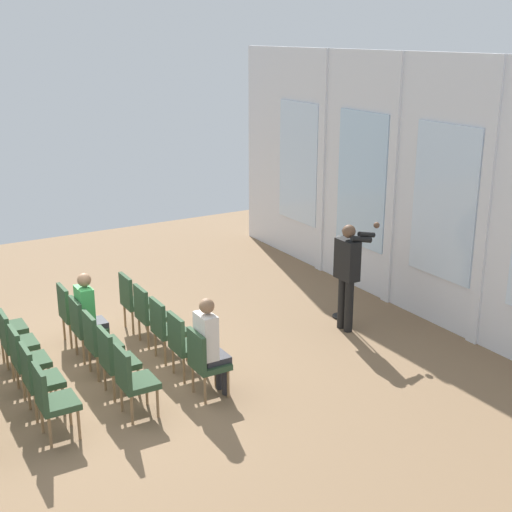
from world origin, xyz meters
name	(u,v)px	position (x,y,z in m)	size (l,w,h in m)	color
ground_plane	(84,379)	(0.00, 0.00, 0.00)	(14.70, 14.70, 0.00)	#846647
rear_partition	(404,185)	(0.04, 5.65, 2.15)	(10.26, 0.14, 4.32)	silver
speaker	(348,269)	(0.44, 4.20, 1.02)	(0.52, 0.69, 1.75)	black
mic_stand	(341,298)	(0.00, 4.44, 0.34)	(0.28, 0.28, 1.55)	black
chair_r0_c0	(133,298)	(-1.28, 1.25, 0.53)	(0.46, 0.44, 0.94)	olive
chair_r0_c1	(148,311)	(-0.64, 1.25, 0.53)	(0.46, 0.44, 0.94)	olive
chair_r0_c2	(165,326)	(0.00, 1.25, 0.53)	(0.46, 0.44, 0.94)	olive
chair_r0_c3	(184,342)	(0.64, 1.25, 0.53)	(0.46, 0.44, 0.94)	olive
chair_r0_c4	(205,359)	(1.28, 1.25, 0.53)	(0.46, 0.44, 0.94)	olive
audience_r0_c4	(210,342)	(1.28, 1.32, 0.76)	(0.36, 0.39, 1.37)	#2D2D33
chair_r1_c0	(71,310)	(-1.28, 0.25, 0.53)	(0.46, 0.44, 0.94)	olive
chair_r1_c1	(84,325)	(-0.64, 0.25, 0.53)	(0.46, 0.44, 0.94)	olive
audience_r1_c1	(89,311)	(-0.64, 0.33, 0.73)	(0.36, 0.39, 1.32)	#2D2D33
chair_r1_c2	(99,340)	(0.00, 0.25, 0.53)	(0.46, 0.44, 0.94)	olive
chair_r1_c3	(114,358)	(0.64, 0.25, 0.53)	(0.46, 0.44, 0.94)	olive
chair_r1_c4	(132,377)	(1.28, 0.25, 0.53)	(0.46, 0.44, 0.94)	olive
chair_r2_c0	(4,323)	(-1.28, -0.75, 0.53)	(0.46, 0.44, 0.94)	olive
chair_r2_c1	(14,339)	(-0.64, -0.75, 0.53)	(0.46, 0.44, 0.94)	olive
chair_r2_c2	(25,356)	(0.00, -0.75, 0.53)	(0.46, 0.44, 0.94)	olive
chair_r2_c3	(37,376)	(0.64, -0.75, 0.53)	(0.46, 0.44, 0.94)	olive
chair_r2_c4	(51,398)	(1.28, -0.75, 0.53)	(0.46, 0.44, 0.94)	olive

